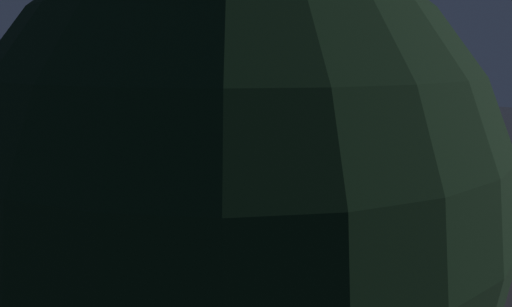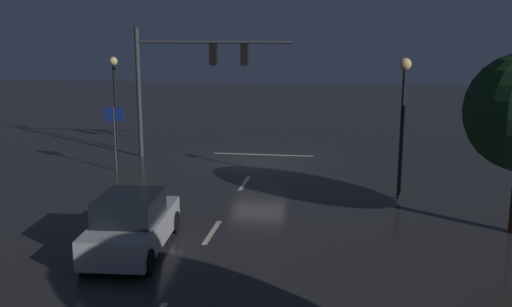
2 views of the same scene
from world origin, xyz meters
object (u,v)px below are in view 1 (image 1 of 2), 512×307
car_approaching (328,198)px  street_lamp_left_kerb (318,91)px  traffic_signal_assembly (100,81)px  route_sign (83,143)px  tree_left_near (404,88)px  tree_right_near (237,199)px

car_approaching → street_lamp_left_kerb: (-7.92, -6.52, 2.82)m
traffic_signal_assembly → route_sign: 4.61m
street_lamp_left_kerb → tree_left_near: tree_left_near is taller
route_sign → tree_right_near: tree_right_near is taller
tree_right_near → traffic_signal_assembly: bearing=-114.3°
route_sign → tree_right_near: (5.74, 15.16, 2.17)m
tree_right_near → car_approaching: bearing=-148.8°
car_approaching → street_lamp_left_kerb: bearing=-140.5°
tree_left_near → tree_right_near: bearing=23.7°
tree_left_near → traffic_signal_assembly: bearing=-35.3°
car_approaching → street_lamp_left_kerb: 10.64m
route_sign → tree_left_near: tree_left_near is taller
car_approaching → tree_right_near: size_ratio=0.67×
traffic_signal_assembly → route_sign: (2.53, 3.13, -2.26)m
route_sign → tree_right_near: 16.36m
route_sign → tree_left_near: size_ratio=0.52×
tree_left_near → tree_right_near: size_ratio=0.83×
traffic_signal_assembly → car_approaching: 12.91m
street_lamp_left_kerb → tree_left_near: bearing=135.0°
traffic_signal_assembly → car_approaching: bearing=97.4°
street_lamp_left_kerb → tree_right_near: (17.79, 12.49, 0.62)m
traffic_signal_assembly → route_sign: bearing=51.0°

